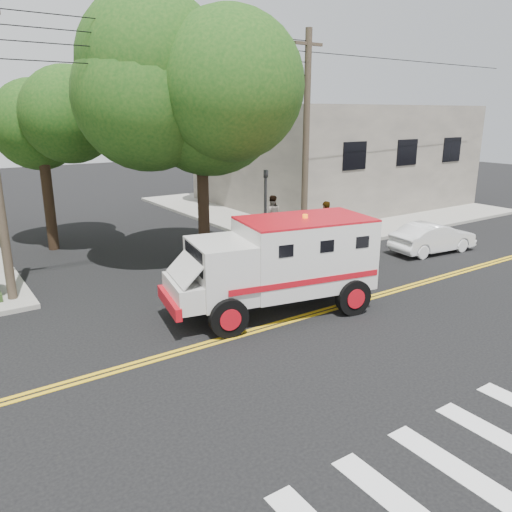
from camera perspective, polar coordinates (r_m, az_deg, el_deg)
ground at (r=14.06m, az=1.56°, el=-8.05°), size 100.00×100.00×0.00m
sidewalk_ne at (r=32.33m, az=7.07°, el=5.83°), size 17.00×17.00×0.15m
building_right at (r=33.31m, az=8.66°, el=11.41°), size 14.00×12.00×6.00m
utility_pole_right at (r=21.64m, az=5.72°, el=12.69°), size 0.28×0.28×9.00m
tree_main at (r=19.17m, az=-4.81°, el=20.37°), size 6.08×5.70×9.85m
tree_left at (r=22.71m, az=-22.67°, el=14.84°), size 4.48×4.20×7.70m
tree_right at (r=30.87m, az=-2.27°, el=16.69°), size 4.80×4.50×8.20m
traffic_signal at (r=19.91m, az=1.08°, el=5.88°), size 0.15×0.18×3.60m
armored_truck at (r=14.61m, az=2.78°, el=-0.49°), size 6.42×3.39×2.78m
parked_sedan at (r=22.47m, az=19.57°, el=1.98°), size 3.99×1.76×1.28m
pedestrian_a at (r=21.96m, az=7.86°, el=3.74°), size 0.73×0.50×1.93m
pedestrian_b at (r=23.79m, az=1.83°, el=4.74°), size 1.13×1.06×1.85m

